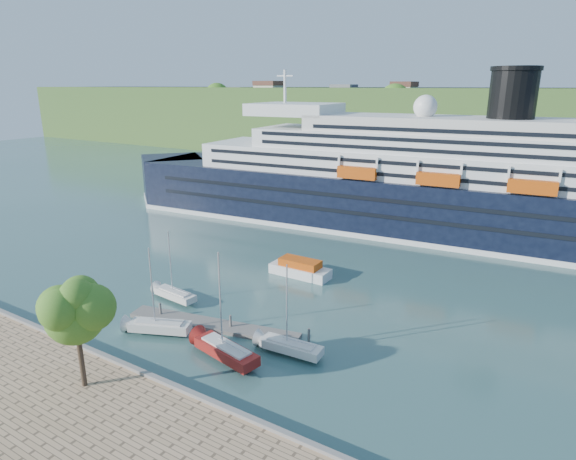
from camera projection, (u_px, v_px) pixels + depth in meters
The scene contains 11 objects.
ground at pixel (116, 369), 43.89m from camera, with size 400.00×400.00×0.00m, color #2D504E.
far_hillside at pixel (470, 126), 158.61m from camera, with size 400.00×50.00×24.00m, color #355823.
quay_coping at pixel (113, 359), 43.39m from camera, with size 220.00×0.50×0.30m, color slate.
cruise_ship at pixel (422, 153), 81.59m from camera, with size 123.42×17.97×27.71m, color black, non-canonical shape.
promenade_tree at pixel (77, 329), 38.43m from camera, with size 6.30×6.30×10.44m, color #36681B, non-canonical shape.
floating_pontoon at pixel (213, 325), 51.60m from camera, with size 19.47×2.38×0.43m, color slate, non-canonical shape.
sailboat_white_near at pixel (157, 294), 48.75m from camera, with size 7.02×1.95×9.07m, color silver, non-canonical shape.
sailboat_red at pixel (225, 312), 43.77m from camera, with size 7.92×2.20×10.24m, color maroon, non-canonical shape.
sailboat_white_far at pixel (291, 314), 44.94m from camera, with size 6.81×1.89×8.80m, color silver, non-canonical shape.
tender_launch at pixel (300, 268), 65.16m from camera, with size 8.51×2.91×2.35m, color #C4480B, non-canonical shape.
sailboat_extra at pixel (173, 269), 56.60m from camera, with size 6.41×1.78×8.28m, color silver, non-canonical shape.
Camera 1 is at (33.49, -24.38, 24.90)m, focal length 30.00 mm.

